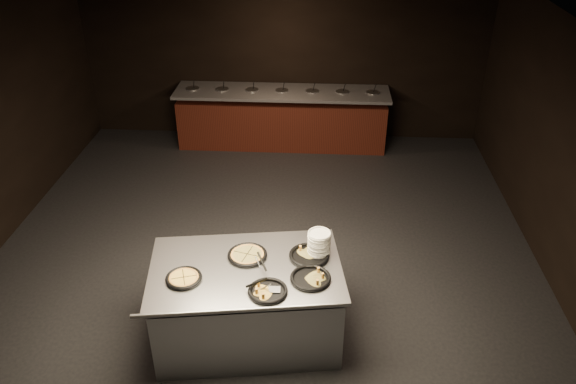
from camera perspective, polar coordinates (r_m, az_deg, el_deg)
name	(u,v)px	position (r m, az deg, el deg)	size (l,w,h in m)	color
room	(259,165)	(6.36, -2.93, 2.77)	(7.02, 8.02, 2.92)	black
salad_bar	(282,122)	(9.99, -0.61, 7.17)	(3.70, 0.83, 1.18)	#501E13
serving_counter	(247,304)	(5.96, -4.15, -11.31)	(2.07, 1.49, 0.92)	#B0B2B7
plate_stack	(319,243)	(5.77, 3.18, -5.20)	(0.24, 0.24, 0.25)	white
pan_veggie_whole	(184,278)	(5.58, -10.55, -8.58)	(0.35, 0.35, 0.04)	black
pan_cheese_whole	(247,255)	(5.79, -4.15, -6.38)	(0.41, 0.41, 0.04)	black
pan_cheese_slices_a	(309,255)	(5.78, 2.17, -6.44)	(0.41, 0.41, 0.04)	black
pan_cheese_slices_b	(268,291)	(5.35, -2.06, -10.01)	(0.38, 0.38, 0.04)	black
pan_veggie_slices	(311,278)	(5.49, 2.31, -8.71)	(0.40, 0.40, 0.04)	black
server_left	(259,261)	(5.61, -2.92, -7.04)	(0.23, 0.27, 0.16)	#B0B2B7
server_right	(262,285)	(5.33, -2.68, -9.38)	(0.33, 0.10, 0.16)	#B0B2B7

